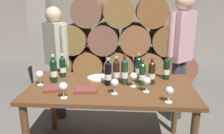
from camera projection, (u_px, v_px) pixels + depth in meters
The scene contains 24 objects.
cellar_back_wall at pixel (122, 8), 6.20m from camera, with size 10.00×0.24×2.80m, color gray.
barrel_stack at pixel (120, 42), 4.86m from camera, with size 3.12×0.90×1.69m.
stone_pillar at pixel (40, 20), 3.83m from camera, with size 0.32×0.32×2.60m, color gray.
dining_table at pixel (111, 94), 2.39m from camera, with size 1.70×0.90×0.76m.
wine_bottle_0 at pixel (116, 71), 2.45m from camera, with size 0.07×0.07×0.29m.
wine_bottle_1 at pixel (142, 74), 2.38m from camera, with size 0.07×0.07×0.27m.
wine_bottle_2 at pixel (54, 70), 2.46m from camera, with size 0.07×0.07×0.31m.
wine_bottle_3 at pixel (152, 73), 2.41m from camera, with size 0.07×0.07×0.28m.
wine_bottle_4 at pixel (124, 71), 2.40m from camera, with size 0.07×0.07×0.32m.
wine_bottle_5 at pixel (166, 69), 2.55m from camera, with size 0.07×0.07×0.28m.
wine_bottle_6 at pixel (108, 73), 2.37m from camera, with size 0.07×0.07×0.29m.
wine_bottle_7 at pixel (138, 68), 2.58m from camera, with size 0.07×0.07×0.29m.
wine_bottle_8 at pixel (63, 67), 2.63m from camera, with size 0.07×0.07×0.27m.
wine_glass_0 at pixel (133, 77), 2.33m from camera, with size 0.08×0.08×0.15m.
wine_glass_1 at pixel (169, 91), 1.97m from camera, with size 0.07×0.07×0.15m.
wine_glass_2 at pixel (63, 87), 2.06m from camera, with size 0.08×0.08×0.15m.
wine_glass_3 at pixel (147, 81), 2.20m from camera, with size 0.08×0.08×0.15m.
wine_glass_4 at pixel (39, 75), 2.37m from camera, with size 0.08×0.08×0.16m.
wine_glass_5 at pixel (115, 83), 2.15m from camera, with size 0.08×0.08×0.15m.
tasting_notebook at pixel (86, 90), 2.24m from camera, with size 0.22×0.16×0.03m, color brown.
leather_ledger at pixel (55, 88), 2.27m from camera, with size 0.22×0.16×0.03m, color brown.
serving_plate at pixel (98, 78), 2.60m from camera, with size 0.24×0.24×0.01m, color white.
sommelier_presenting at pixel (181, 46), 2.95m from camera, with size 0.39×0.35×1.72m.
taster_seated_left at pixel (56, 54), 3.06m from camera, with size 0.39×0.36×1.54m.
Camera 1 is at (0.16, -2.21, 1.62)m, focal length 36.63 mm.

